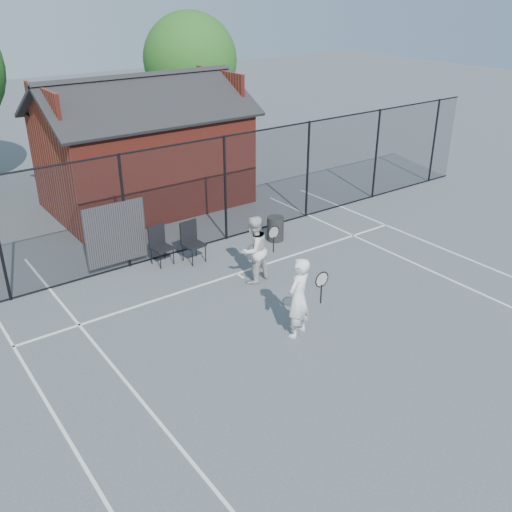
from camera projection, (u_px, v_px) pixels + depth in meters
ground at (315, 326)px, 12.26m from camera, size 80.00×80.00×0.00m
court_lines at (359, 355)px, 11.29m from camera, size 11.02×18.00×0.01m
fence at (184, 200)px, 15.12m from camera, size 22.04×3.00×3.00m
clubhouse at (144, 156)px, 18.40m from camera, size 6.50×4.36×4.19m
tree_right at (190, 60)px, 24.15m from camera, size 3.97×3.97×5.70m
player_front at (298, 298)px, 11.58m from camera, size 0.84×0.68×1.76m
player_back at (254, 250)px, 13.74m from camera, size 0.98×0.80×1.70m
chair_left at (162, 246)px, 14.73m from camera, size 0.55×0.57×1.02m
chair_right at (194, 243)px, 14.87m from camera, size 0.56×0.58×1.06m
waste_bin at (275, 229)px, 16.20m from camera, size 0.52×0.52×0.70m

